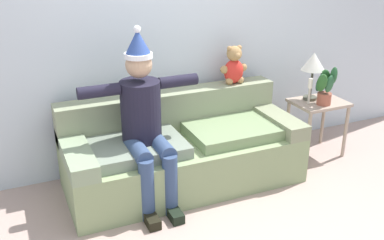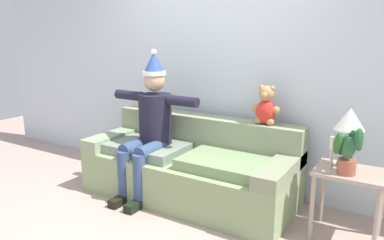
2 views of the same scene
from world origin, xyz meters
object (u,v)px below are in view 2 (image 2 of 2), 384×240
(couch, at_px, (191,167))
(table_lamp, at_px, (350,122))
(person_seated, at_px, (150,124))
(teddy_bear, at_px, (266,107))
(potted_plant, at_px, (348,150))
(side_table, at_px, (349,183))
(candle_tall, at_px, (332,148))

(couch, bearing_deg, table_lamp, 2.28)
(person_seated, bearing_deg, table_lamp, 6.77)
(teddy_bear, bearing_deg, table_lamp, -15.62)
(person_seated, relative_size, table_lamp, 3.06)
(person_seated, height_order, potted_plant, person_seated)
(table_lamp, bearing_deg, couch, -177.72)
(couch, height_order, side_table, couch)
(teddy_bear, relative_size, candle_tall, 1.43)
(person_seated, xyz_separation_m, table_lamp, (1.86, 0.22, 0.21))
(person_seated, height_order, table_lamp, person_seated)
(person_seated, height_order, candle_tall, person_seated)
(teddy_bear, bearing_deg, candle_tall, -25.11)
(table_lamp, xyz_separation_m, candle_tall, (-0.10, -0.10, -0.21))
(couch, relative_size, table_lamp, 4.34)
(couch, relative_size, candle_tall, 8.03)
(couch, bearing_deg, teddy_bear, 22.37)
(side_table, xyz_separation_m, candle_tall, (-0.15, -0.02, 0.28))
(side_table, height_order, potted_plant, potted_plant)
(couch, distance_m, person_seated, 0.62)
(side_table, height_order, table_lamp, table_lamp)
(teddy_bear, height_order, table_lamp, teddy_bear)
(person_seated, relative_size, potted_plant, 3.82)
(potted_plant, relative_size, candle_tall, 1.48)
(person_seated, relative_size, side_table, 2.55)
(couch, xyz_separation_m, potted_plant, (1.50, -0.12, 0.47))
(person_seated, distance_m, table_lamp, 1.88)
(couch, bearing_deg, candle_tall, -1.93)
(teddy_bear, bearing_deg, couch, -157.63)
(table_lamp, height_order, potted_plant, table_lamp)
(side_table, bearing_deg, couch, 179.02)
(couch, distance_m, candle_tall, 1.44)
(person_seated, xyz_separation_m, side_table, (1.91, 0.14, -0.28))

